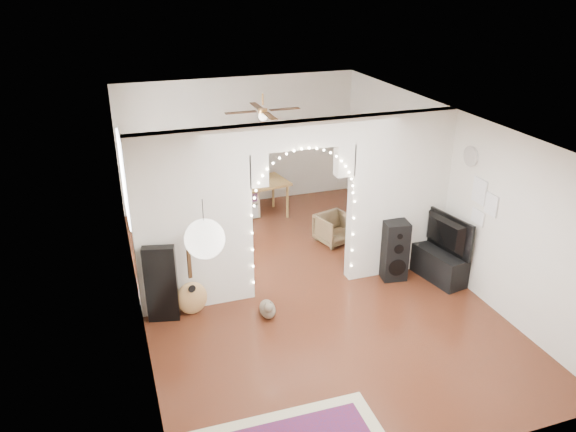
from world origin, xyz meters
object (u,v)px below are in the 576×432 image
object	(u,v)px
acoustic_guitar	(191,285)
dining_chair_left	(205,215)
media_console	(438,264)
dining_table	(257,186)
floor_speaker	(395,251)
dining_chair_right	(335,229)
bookcase	(225,188)

from	to	relation	value
acoustic_guitar	dining_chair_left	size ratio (longest dim) A/B	2.12
media_console	dining_table	xyz separation A→B (m)	(-2.10, 3.35, 0.43)
floor_speaker	dining_chair_left	size ratio (longest dim) A/B	1.89
acoustic_guitar	media_console	world-z (taller)	acoustic_guitar
acoustic_guitar	dining_chair_left	world-z (taller)	acoustic_guitar
acoustic_guitar	floor_speaker	bearing A→B (deg)	-18.40
floor_speaker	dining_chair_right	bearing A→B (deg)	112.87
media_console	dining_chair_left	xyz separation A→B (m)	(-3.21, 3.24, -0.01)
dining_table	dining_chair_right	distance (m)	1.93
dining_chair_left	bookcase	bearing A→B (deg)	13.48
bookcase	dining_chair_right	world-z (taller)	bookcase
dining_chair_right	bookcase	bearing A→B (deg)	119.44
acoustic_guitar	dining_table	bearing A→B (deg)	40.38
acoustic_guitar	floor_speaker	world-z (taller)	acoustic_guitar
media_console	dining_chair_left	size ratio (longest dim) A/B	1.89
dining_chair_left	acoustic_guitar	bearing A→B (deg)	-110.54
acoustic_guitar	dining_chair_left	distance (m)	3.11
bookcase	dining_chair_right	size ratio (longest dim) A/B	2.27
media_console	dining_chair_right	xyz separation A→B (m)	(-1.08, 1.76, 0.02)
media_console	dining_chair_left	world-z (taller)	media_console
floor_speaker	dining_chair_right	xyz separation A→B (m)	(-0.39, 1.52, -0.22)
acoustic_guitar	dining_chair_right	distance (m)	3.29
dining_chair_left	dining_chair_right	distance (m)	2.59
dining_table	floor_speaker	bearing A→B (deg)	-74.63
bookcase	dining_table	xyz separation A→B (m)	(0.64, -0.06, -0.00)
media_console	bookcase	size ratio (longest dim) A/B	0.73
acoustic_guitar	bookcase	distance (m)	3.40
floor_speaker	bookcase	distance (m)	3.78
acoustic_guitar	floor_speaker	size ratio (longest dim) A/B	1.12
bookcase	dining_chair_left	bearing A→B (deg)	-165.16
floor_speaker	dining_chair_left	bearing A→B (deg)	138.44
dining_chair_right	acoustic_guitar	bearing A→B (deg)	-168.38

